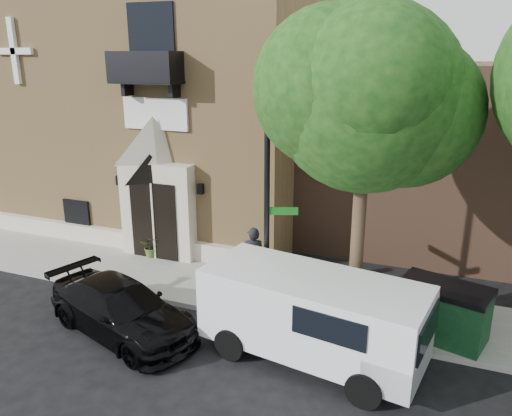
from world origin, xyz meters
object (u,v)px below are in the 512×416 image
(street_sign, at_px, (268,213))
(pedestrian_near, at_px, (253,258))
(black_sedan, at_px, (121,309))
(cargo_van, at_px, (320,317))
(dumpster, at_px, (443,311))
(fire_hydrant, at_px, (393,316))

(street_sign, xyz_separation_m, pedestrian_near, (-0.82, 1.05, -1.79))
(black_sedan, distance_m, street_sign, 4.36)
(cargo_van, bearing_deg, street_sign, 149.10)
(dumpster, distance_m, pedestrian_near, 5.25)
(cargo_van, distance_m, dumpster, 3.18)
(black_sedan, height_order, street_sign, street_sign)
(black_sedan, distance_m, cargo_van, 4.97)
(black_sedan, bearing_deg, pedestrian_near, -17.19)
(pedestrian_near, bearing_deg, fire_hydrant, 145.94)
(fire_hydrant, bearing_deg, black_sedan, -160.70)
(black_sedan, bearing_deg, fire_hydrant, -52.43)
(black_sedan, bearing_deg, cargo_van, -64.82)
(street_sign, height_order, pedestrian_near, street_sign)
(cargo_van, relative_size, street_sign, 0.97)
(cargo_van, relative_size, pedestrian_near, 2.77)
(black_sedan, distance_m, pedestrian_near, 3.94)
(black_sedan, height_order, dumpster, dumpster)
(black_sedan, xyz_separation_m, pedestrian_near, (2.27, 3.19, 0.45))
(street_sign, bearing_deg, black_sedan, -164.10)
(black_sedan, relative_size, cargo_van, 0.85)
(cargo_van, xyz_separation_m, street_sign, (-1.82, 1.54, 1.74))
(cargo_van, height_order, street_sign, street_sign)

